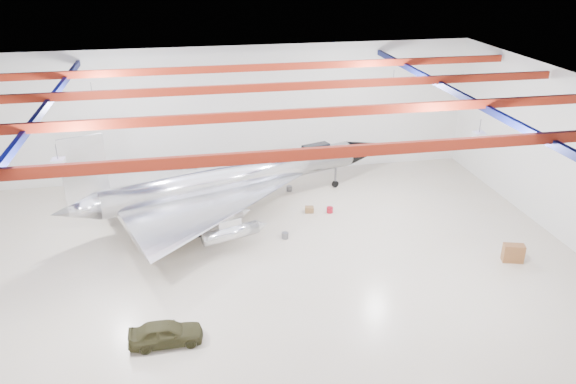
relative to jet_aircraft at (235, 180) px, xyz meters
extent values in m
plane|color=beige|center=(1.07, -7.59, -2.49)|extent=(40.00, 40.00, 0.00)
plane|color=silver|center=(1.07, 7.41, 3.01)|extent=(40.00, 0.00, 40.00)
plane|color=silver|center=(21.07, -7.59, 3.01)|extent=(0.00, 30.00, 30.00)
plane|color=#0A0F38|center=(1.07, -7.59, 8.51)|extent=(40.00, 40.00, 0.00)
cube|color=maroon|center=(1.07, -16.59, 7.91)|extent=(39.50, 0.25, 0.50)
cube|color=maroon|center=(1.07, -10.59, 7.91)|extent=(39.50, 0.25, 0.50)
cube|color=maroon|center=(1.07, -4.59, 7.91)|extent=(39.50, 0.25, 0.50)
cube|color=maroon|center=(1.07, 1.41, 7.91)|extent=(39.50, 0.25, 0.50)
cube|color=#0B1145|center=(-10.93, -7.59, 7.61)|extent=(0.25, 29.50, 0.40)
cube|color=#0B1145|center=(13.07, -7.59, 7.61)|extent=(0.25, 29.50, 0.40)
cube|color=silver|center=(-8.93, -13.59, 7.21)|extent=(0.55, 0.55, 0.25)
cube|color=silver|center=(11.07, -13.59, 7.21)|extent=(0.55, 0.55, 0.25)
cube|color=silver|center=(-8.93, -1.59, 7.21)|extent=(0.55, 0.55, 0.25)
cube|color=silver|center=(11.07, -1.59, 7.21)|extent=(0.55, 0.55, 0.25)
cylinder|color=silver|center=(0.05, 0.02, 0.29)|extent=(19.38, 8.33, 1.98)
cone|color=black|center=(11.76, 4.05, 0.29)|extent=(5.33, 3.49, 1.98)
cone|color=silver|center=(-10.72, -3.70, 0.29)|extent=(3.46, 2.84, 1.98)
cube|color=silver|center=(-9.78, -3.37, 2.86)|extent=(2.66, 1.02, 4.46)
cube|color=black|center=(6.61, 2.28, 1.33)|extent=(2.32, 1.46, 0.50)
cylinder|color=silver|center=(-0.98, -6.10, -1.10)|extent=(3.85, 2.07, 0.89)
cylinder|color=silver|center=(-1.79, -3.76, -1.10)|extent=(3.85, 2.07, 0.89)
cylinder|color=silver|center=(-3.73, 1.86, -1.10)|extent=(3.85, 2.07, 0.89)
cylinder|color=silver|center=(-4.53, 4.20, -1.10)|extent=(3.85, 2.07, 0.89)
cylinder|color=#59595B|center=(8.48, 2.92, -1.59)|extent=(0.18, 0.18, 1.78)
cylinder|color=black|center=(8.48, 2.92, -2.21)|extent=(0.60, 0.39, 0.55)
cylinder|color=#59595B|center=(-2.89, -3.62, -1.59)|extent=(0.18, 0.18, 1.78)
cylinder|color=black|center=(-2.89, -3.62, -2.21)|extent=(0.60, 0.39, 0.55)
cylinder|color=#59595B|center=(-4.50, 1.07, -1.59)|extent=(0.18, 0.18, 1.78)
cylinder|color=black|center=(-4.50, 1.07, -2.21)|extent=(0.60, 0.39, 0.55)
imported|color=#35331A|center=(-5.09, -14.60, -1.86)|extent=(3.71, 1.54, 1.26)
cube|color=brown|center=(16.38, -10.61, -1.90)|extent=(1.41, 0.98, 1.17)
cube|color=olive|center=(-5.10, -2.24, -2.31)|extent=(0.62, 0.55, 0.36)
cube|color=#A51021|center=(-2.09, 1.98, -2.34)|extent=(0.48, 0.42, 0.29)
cylinder|color=#59595B|center=(2.81, -4.91, -2.28)|extent=(0.55, 0.55, 0.42)
cube|color=olive|center=(5.34, -1.29, -2.26)|extent=(0.71, 0.61, 0.44)
cube|color=#59595B|center=(-6.49, 1.35, -2.33)|extent=(0.50, 0.44, 0.31)
cylinder|color=#A51021|center=(6.83, -1.63, -2.27)|extent=(0.53, 0.53, 0.43)
cube|color=olive|center=(-0.67, -0.90, -2.28)|extent=(0.64, 0.53, 0.41)
cylinder|color=#59595B|center=(4.61, 2.89, -2.28)|extent=(0.57, 0.57, 0.40)
camera|label=1|loc=(-3.37, -38.09, 15.98)|focal=35.00mm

